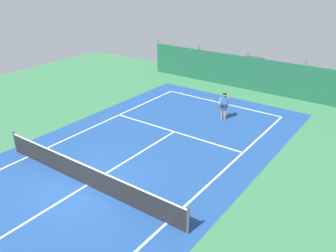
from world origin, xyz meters
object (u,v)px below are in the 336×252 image
object	(u,v)px
tennis_player	(224,104)
tennis_net	(86,175)
parked_car	(250,69)
tennis_ball_near_player	(182,92)

from	to	relation	value
tennis_player	tennis_net	bearing A→B (deg)	55.87
tennis_net	tennis_player	xyz separation A→B (m)	(1.38, 9.50, 0.45)
tennis_player	parked_car	xyz separation A→B (m)	(-2.11, 8.43, -0.12)
tennis_ball_near_player	parked_car	xyz separation A→B (m)	(2.62, 5.79, 0.81)
tennis_net	tennis_ball_near_player	bearing A→B (deg)	105.39
tennis_net	tennis_ball_near_player	size ratio (longest dim) A/B	153.33
tennis_player	tennis_ball_near_player	bearing A→B (deg)	-55.05
tennis_ball_near_player	parked_car	bearing A→B (deg)	65.68
tennis_net	tennis_ball_near_player	xyz separation A→B (m)	(-3.34, 12.14, -0.48)
parked_car	tennis_net	bearing A→B (deg)	93.34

